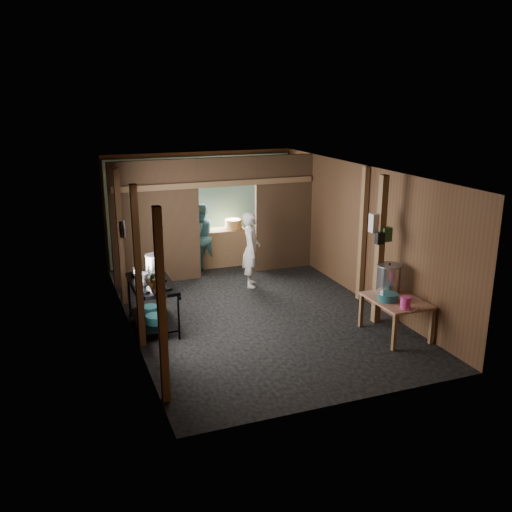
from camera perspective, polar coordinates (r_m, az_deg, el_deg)
name	(u,v)px	position (r m, az deg, el deg)	size (l,w,h in m)	color
floor	(252,310)	(10.47, -0.39, -5.50)	(4.50, 7.00, 0.00)	black
ceiling	(252,170)	(9.81, -0.42, 8.75)	(4.50, 7.00, 0.00)	#38322E
wall_back	(201,207)	(13.32, -5.68, 5.00)	(4.50, 0.00, 2.60)	#4A351D
wall_front	(350,310)	(7.05, 9.60, -5.47)	(4.50, 0.00, 2.60)	#4A351D
wall_left	(126,255)	(9.55, -13.17, 0.12)	(0.00, 7.00, 2.60)	#4A351D
wall_right	(360,232)	(11.03, 10.63, 2.43)	(0.00, 7.00, 2.60)	#4A351D
partition_left	(156,223)	(11.79, -10.23, 3.35)	(1.85, 0.10, 2.60)	#463019
partition_right	(283,213)	(12.63, 2.83, 4.44)	(1.35, 0.10, 2.60)	#463019
partition_header	(227,171)	(11.99, -2.99, 8.66)	(1.30, 0.10, 0.60)	#463019
turquoise_panel	(201,210)	(13.27, -5.60, 4.74)	(4.40, 0.06, 2.50)	#66A199
back_counter	(220,247)	(13.09, -3.67, 0.91)	(1.20, 0.50, 0.85)	brown
wall_clock	(211,182)	(13.19, -4.58, 7.56)	(0.20, 0.20, 0.03)	silver
post_left_a	(162,308)	(7.12, -9.64, -5.27)	(0.10, 0.12, 2.60)	brown
post_left_b	(138,268)	(8.79, -11.98, -1.18)	(0.10, 0.12, 2.60)	brown
post_left_c	(120,238)	(10.71, -13.70, 1.83)	(0.10, 0.12, 2.60)	brown
post_right	(363,235)	(10.83, 10.86, 2.16)	(0.10, 0.12, 2.60)	brown
post_free	(380,251)	(9.76, 12.55, 0.52)	(0.12, 0.12, 2.60)	brown
cross_beam	(217,184)	(11.91, -4.05, 7.37)	(4.40, 0.12, 0.12)	brown
pan_lid_big	(124,229)	(9.85, -13.40, 2.71)	(0.34, 0.34, 0.03)	gray
pan_lid_small	(121,230)	(10.26, -13.67, 2.65)	(0.30, 0.30, 0.03)	black
wall_shelf	(156,288)	(7.55, -10.21, -3.22)	(0.14, 0.80, 0.03)	brown
jar_white	(159,289)	(7.29, -9.86, -3.35)	(0.07, 0.07, 0.10)	silver
jar_yellow	(156,283)	(7.53, -10.23, -2.75)	(0.08, 0.08, 0.10)	#BD823C
jar_green	(152,278)	(7.73, -10.54, -2.25)	(0.06, 0.06, 0.10)	#204620
bag_white	(376,223)	(9.68, 12.21, 3.34)	(0.22, 0.15, 0.32)	silver
bag_green	(386,234)	(9.67, 13.20, 2.17)	(0.16, 0.12, 0.24)	#204620
bag_black	(380,238)	(9.59, 12.55, 1.79)	(0.14, 0.10, 0.20)	black
gas_range	(153,305)	(9.71, -10.52, -4.96)	(0.72, 1.40, 0.83)	black
prep_table	(395,317)	(9.59, 14.05, -6.08)	(0.78, 1.07, 0.63)	#A87553
stove_pot_large	(155,264)	(10.07, -10.31, -0.79)	(0.34, 0.34, 0.34)	#B7B7BB
stove_pot_med	(141,279)	(9.50, -11.65, -2.35)	(0.23, 0.23, 0.20)	#B7B7BB
stove_saucepan	(136,271)	(10.02, -12.16, -1.55)	(0.18, 0.18, 0.11)	#B7B7BB
frying_pan	(156,289)	(9.18, -10.18, -3.30)	(0.31, 0.53, 0.07)	gray
blue_tub_front	(155,319)	(9.60, -10.25, -6.37)	(0.33, 0.33, 0.14)	#20565A
blue_tub_back	(150,310)	(10.05, -10.77, -5.41)	(0.30, 0.30, 0.12)	#20565A
stock_pot	(389,279)	(9.75, 13.42, -2.26)	(0.42, 0.42, 0.49)	#B7B7BB
wash_basin	(388,297)	(9.37, 13.36, -4.10)	(0.33, 0.33, 0.12)	#20565A
pink_bucket	(406,303)	(9.07, 15.05, -4.65)	(0.16, 0.16, 0.20)	#D73792
knife	(415,310)	(9.07, 15.92, -5.36)	(0.30, 0.04, 0.01)	#B7B7BB
yellow_tub	(233,224)	(13.05, -2.32, 3.30)	(0.39, 0.39, 0.22)	#BD823C
red_cup	(204,228)	(12.86, -5.38, 2.85)	(0.11, 0.11, 0.13)	maroon
cook	(251,249)	(11.52, -0.50, 0.68)	(0.57, 0.38, 1.57)	beige
worker_back	(200,236)	(12.76, -5.76, 2.00)	(0.73, 0.57, 1.51)	teal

